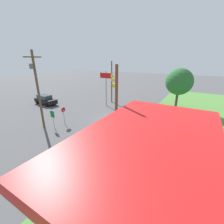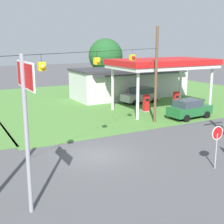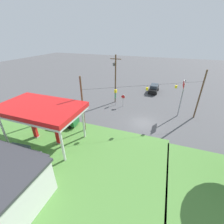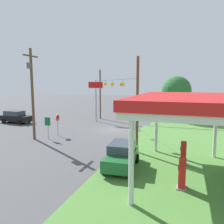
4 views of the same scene
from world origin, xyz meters
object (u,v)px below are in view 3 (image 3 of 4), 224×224
at_px(car_on_crossroad, 154,88).
at_px(utility_pole_main, 115,77).
at_px(route_sign, 115,97).
at_px(car_at_pumps_front, 65,120).
at_px(stop_sign_overhead, 183,90).
at_px(car_at_pumps_rear, 19,155).
at_px(gas_station_canopy, 40,109).
at_px(fuel_pump_far, 35,132).
at_px(stop_sign_roadside, 123,98).
at_px(fuel_pump_near, 58,138).

relative_size(car_on_crossroad, utility_pole_main, 0.53).
height_order(car_on_crossroad, route_sign, route_sign).
height_order(car_at_pumps_front, stop_sign_overhead, stop_sign_overhead).
distance_m(car_at_pumps_front, car_at_pumps_rear, 8.42).
bearing_deg(gas_station_canopy, utility_pole_main, -106.62).
relative_size(gas_station_canopy, route_sign, 4.38).
height_order(fuel_pump_far, stop_sign_roadside, stop_sign_roadside).
height_order(car_at_pumps_front, route_sign, route_sign).
height_order(fuel_pump_near, stop_sign_roadside, stop_sign_roadside).
relative_size(car_at_pumps_front, car_on_crossroad, 0.85).
bearing_deg(fuel_pump_near, car_at_pumps_rear, 62.73).
distance_m(car_on_crossroad, stop_sign_overhead, 12.89).
bearing_deg(fuel_pump_far, utility_pole_main, -113.00).
height_order(gas_station_canopy, route_sign, gas_station_canopy).
bearing_deg(car_at_pumps_rear, car_at_pumps_front, 83.20).
xyz_separation_m(gas_station_canopy, stop_sign_roadside, (-6.85, -13.96, -2.99)).
distance_m(fuel_pump_near, utility_pole_main, 16.43).
height_order(fuel_pump_near, car_at_pumps_front, car_at_pumps_front).
xyz_separation_m(gas_station_canopy, stop_sign_overhead, (-17.17, -13.56, -0.00)).
bearing_deg(utility_pole_main, route_sign, 111.51).
relative_size(car_at_pumps_rear, stop_sign_roadside, 1.88).
bearing_deg(utility_pole_main, stop_sign_overhead, 171.00).
bearing_deg(fuel_pump_near, stop_sign_overhead, -138.27).
height_order(fuel_pump_far, car_on_crossroad, car_on_crossroad).
height_order(fuel_pump_far, route_sign, route_sign).
height_order(fuel_pump_near, route_sign, route_sign).
distance_m(gas_station_canopy, route_sign, 15.38).
bearing_deg(stop_sign_overhead, utility_pole_main, -9.00).
relative_size(gas_station_canopy, car_at_pumps_rear, 2.23).
xyz_separation_m(fuel_pump_near, stop_sign_overhead, (-15.21, -13.56, 3.95)).
bearing_deg(fuel_pump_far, route_sign, -116.82).
height_order(gas_station_canopy, utility_pole_main, utility_pole_main).
height_order(car_at_pumps_front, stop_sign_roadside, stop_sign_roadside).
relative_size(car_on_crossroad, stop_sign_overhead, 0.78).
height_order(gas_station_canopy, stop_sign_overhead, stop_sign_overhead).
distance_m(car_at_pumps_front, utility_pole_main, 13.05).
distance_m(fuel_pump_far, car_at_pumps_front, 4.64).
distance_m(car_at_pumps_rear, utility_pole_main, 20.84).
distance_m(car_on_crossroad, route_sign, 12.43).
bearing_deg(fuel_pump_near, gas_station_canopy, 0.04).
bearing_deg(utility_pole_main, gas_station_canopy, 73.38).
bearing_deg(gas_station_canopy, car_at_pumps_front, -89.92).
height_order(gas_station_canopy, car_on_crossroad, gas_station_canopy).
bearing_deg(fuel_pump_near, car_at_pumps_front, -64.98).
bearing_deg(car_at_pumps_rear, stop_sign_roadside, 63.37).
bearing_deg(car_on_crossroad, utility_pole_main, -35.31).
distance_m(car_at_pumps_front, stop_sign_overhead, 19.93).
relative_size(car_at_pumps_front, stop_sign_roadside, 1.75).
relative_size(stop_sign_roadside, route_sign, 1.04).
bearing_deg(stop_sign_overhead, car_on_crossroad, -64.22).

